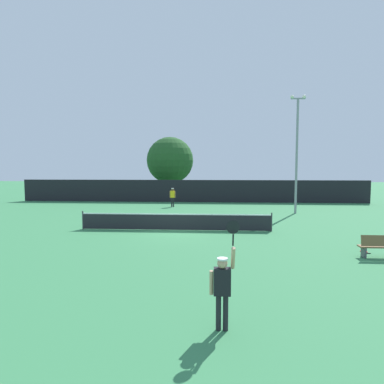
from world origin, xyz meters
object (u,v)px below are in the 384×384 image
at_px(player_serving, 223,282).
at_px(courtside_bench, 383,246).
at_px(tennis_ball, 189,225).
at_px(player_receiving, 173,195).
at_px(parked_car_near, 209,190).
at_px(spare_racket, 364,252).
at_px(large_tree, 170,160).
at_px(light_pole, 297,147).

bearing_deg(player_serving, courtside_bench, 43.37).
xyz_separation_m(tennis_ball, courtside_bench, (8.26, -6.60, 0.45)).
xyz_separation_m(player_receiving, parked_car_near, (3.23, 10.05, -0.27)).
xyz_separation_m(spare_racket, parked_car_near, (-6.94, 25.13, 0.76)).
bearing_deg(tennis_ball, large_tree, 100.89).
distance_m(player_serving, parked_car_near, 32.28).
bearing_deg(courtside_bench, spare_racket, 108.07).
height_order(player_serving, light_pole, light_pole).
distance_m(player_serving, player_receiving, 22.55).
relative_size(player_serving, parked_car_near, 0.60).
xyz_separation_m(player_receiving, tennis_ball, (2.20, -9.38, -1.02)).
relative_size(player_serving, courtside_bench, 1.39).
xyz_separation_m(player_serving, spare_racket, (6.31, 7.14, -1.08)).
relative_size(spare_racket, parked_car_near, 0.12).
distance_m(player_receiving, tennis_ball, 9.69).
bearing_deg(player_receiving, large_tree, -81.34).
distance_m(courtside_bench, large_tree, 28.85).
relative_size(player_receiving, light_pole, 0.19).
bearing_deg(tennis_ball, player_receiving, 103.23).
height_order(player_serving, large_tree, large_tree).
distance_m(player_receiving, courtside_bench, 19.11).
relative_size(light_pole, parked_car_near, 2.18).
height_order(tennis_ball, parked_car_near, parked_car_near).
xyz_separation_m(tennis_ball, parked_car_near, (1.03, 19.44, 0.74)).
xyz_separation_m(courtside_bench, light_pole, (-0.33, 12.59, 4.66)).
height_order(courtside_bench, large_tree, large_tree).
distance_m(spare_racket, light_pole, 12.76).
bearing_deg(spare_racket, light_pole, 90.15).
bearing_deg(spare_racket, courtside_bench, -71.93).
distance_m(player_receiving, light_pole, 11.45).
relative_size(tennis_ball, large_tree, 0.01).
bearing_deg(tennis_ball, courtside_bench, -38.64).
bearing_deg(player_receiving, light_pole, 161.49).
bearing_deg(parked_car_near, courtside_bench, -74.48).
bearing_deg(tennis_ball, light_pole, 37.03).
distance_m(spare_racket, courtside_bench, 1.06).
xyz_separation_m(courtside_bench, parked_car_near, (-7.23, 26.04, 0.30)).
height_order(tennis_ball, spare_racket, tennis_ball).
height_order(player_receiving, large_tree, large_tree).
bearing_deg(large_tree, spare_racket, -64.98).
xyz_separation_m(player_receiving, large_tree, (-1.52, 9.97, 3.34)).
xyz_separation_m(player_receiving, spare_racket, (10.17, -15.08, -1.03)).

